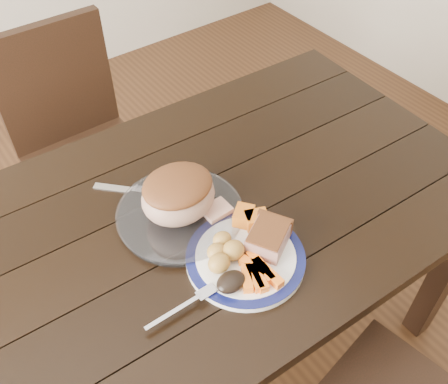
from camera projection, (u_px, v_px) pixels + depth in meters
ground at (203, 349)px, 1.83m from camera, size 4.00×4.00×0.00m
dining_table at (196, 237)px, 1.36m from camera, size 1.64×0.96×0.75m
chair_far at (78, 138)px, 1.85m from camera, size 0.42×0.43×0.93m
dinner_plate at (245, 258)px, 1.18m from camera, size 0.28×0.28×0.02m
plate_rim at (246, 256)px, 1.18m from camera, size 0.28×0.28×0.02m
serving_platter at (180, 215)px, 1.28m from camera, size 0.32×0.32×0.02m
pork_slice at (268, 238)px, 1.18m from camera, size 0.13×0.12×0.05m
roasted_potatoes at (224, 252)px, 1.15m from camera, size 0.10×0.10×0.05m
carrot_batons at (258, 273)px, 1.13m from camera, size 0.09×0.11×0.02m
pumpkin_wedges at (250, 218)px, 1.23m from camera, size 0.09×0.09×0.04m
dark_mushroom at (231, 282)px, 1.10m from camera, size 0.07×0.05×0.03m
fork at (186, 305)px, 1.08m from camera, size 0.18×0.03×0.00m
roast_joint at (178, 196)px, 1.23m from camera, size 0.19×0.16×0.12m
cut_slice at (216, 211)px, 1.26m from camera, size 0.07×0.06×0.02m
carving_knife at (173, 195)px, 1.33m from camera, size 0.24×0.25×0.01m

